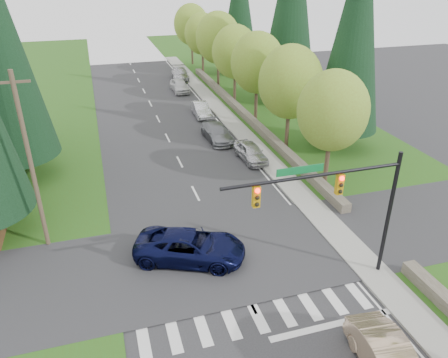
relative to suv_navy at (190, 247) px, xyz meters
name	(u,v)px	position (x,y,z in m)	size (l,w,h in m)	color
grass_east	(330,148)	(14.98, 11.68, -0.79)	(14.00, 110.00, 0.06)	#2C5115
grass_west	(3,189)	(-11.02, 11.68, -0.79)	(14.00, 110.00, 0.06)	#2C5115
cross_street	(227,256)	(1.98, -0.32, -0.82)	(120.00, 8.00, 0.10)	#28282B
sidewalk_east	(256,147)	(8.88, 13.68, -0.76)	(1.80, 80.00, 0.13)	gray
curb_east	(246,148)	(8.03, 13.68, -0.76)	(0.20, 80.00, 0.13)	gray
stone_wall_north	(244,114)	(10.58, 21.68, -0.47)	(0.70, 40.00, 0.70)	#4C4438
traffic_signal	(341,195)	(6.35, -3.82, 4.16)	(8.70, 0.37, 6.80)	black
utility_pole	(31,163)	(-7.52, 3.68, 4.32)	(1.60, 0.24, 10.00)	#473828
decid_tree_0	(333,111)	(11.18, 5.68, 4.77)	(4.80, 4.80, 8.37)	#38281C
decid_tree_1	(290,82)	(11.28, 12.68, 4.97)	(5.20, 5.20, 8.80)	#38281C
decid_tree_2	(257,63)	(11.08, 19.68, 5.10)	(5.00, 5.00, 8.82)	#38281C
decid_tree_3	(235,52)	(11.18, 26.68, 4.84)	(5.00, 5.00, 8.55)	#38281C
decid_tree_4	(218,38)	(11.28, 33.68, 5.24)	(5.40, 5.40, 9.18)	#38281C
decid_tree_5	(202,34)	(11.08, 40.68, 4.71)	(4.80, 4.80, 8.30)	#38281C
decid_tree_6	(191,25)	(11.18, 47.68, 5.04)	(5.20, 5.20, 8.86)	#38281C
conifer_e_a	(356,29)	(15.98, 11.68, 8.97)	(5.44, 5.44, 17.80)	#38281C
conifer_e_b	(292,0)	(16.98, 25.68, 9.97)	(6.12, 6.12, 19.80)	#38281C
conifer_e_c	(239,4)	(15.98, 39.68, 8.47)	(5.10, 5.10, 16.80)	#38281C
suv_navy	(190,247)	(0.00, 0.00, 0.00)	(2.73, 5.93, 1.65)	black
parked_car_a	(251,152)	(7.58, 11.39, -0.11)	(1.68, 4.18, 1.43)	#BAB9BF
parked_car_b	(217,133)	(6.18, 16.35, -0.10)	(2.01, 4.96, 1.44)	slate
parked_car_c	(201,109)	(6.46, 23.43, -0.13)	(1.46, 4.20, 1.38)	silver
parked_car_d	(180,86)	(6.18, 33.02, -0.06)	(1.79, 4.45, 1.52)	silver
parked_car_e	(180,74)	(7.45, 38.95, -0.06)	(2.13, 5.25, 1.52)	#B0AFB5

